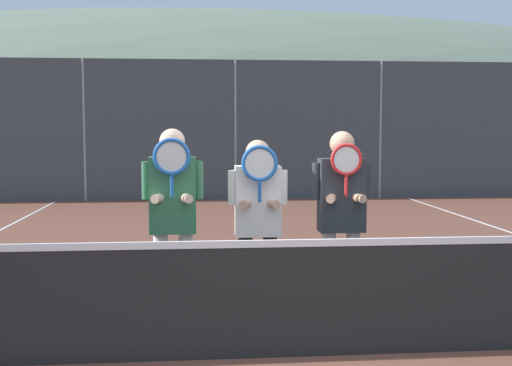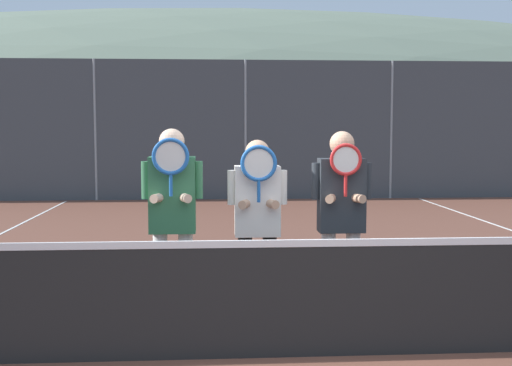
{
  "view_description": "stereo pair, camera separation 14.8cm",
  "coord_description": "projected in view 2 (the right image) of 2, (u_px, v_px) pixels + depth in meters",
  "views": [
    {
      "loc": [
        -0.95,
        -4.87,
        1.8
      ],
      "look_at": [
        -0.41,
        1.08,
        1.28
      ],
      "focal_mm": 45.0,
      "sensor_mm": 36.0,
      "label": 1
    },
    {
      "loc": [
        -0.8,
        -4.88,
        1.8
      ],
      "look_at": [
        -0.41,
        1.08,
        1.28
      ],
      "focal_mm": 45.0,
      "sensor_mm": 36.0,
      "label": 2
    }
  ],
  "objects": [
    {
      "name": "ground_plane",
      "position": [
        316.0,
        356.0,
        5.06
      ],
      "size": [
        120.0,
        120.0,
        0.0
      ],
      "primitive_type": "plane",
      "color": "brown"
    },
    {
      "name": "hill_distant",
      "position": [
        222.0,
        148.0,
        57.98
      ],
      "size": [
        113.38,
        62.99,
        22.05
      ],
      "color": "slate",
      "rests_on": "ground_plane"
    },
    {
      "name": "clubhouse_building",
      "position": [
        279.0,
        125.0,
        23.08
      ],
      "size": [
        23.75,
        5.5,
        3.74
      ],
      "color": "beige",
      "rests_on": "ground_plane"
    },
    {
      "name": "fence_back",
      "position": [
        246.0,
        130.0,
        16.05
      ],
      "size": [
        22.35,
        0.06,
        3.48
      ],
      "color": "gray",
      "rests_on": "ground_plane"
    },
    {
      "name": "tennis_net",
      "position": [
        317.0,
        296.0,
        5.02
      ],
      "size": [
        11.87,
        0.09,
        1.03
      ],
      "color": "gray",
      "rests_on": "ground_plane"
    },
    {
      "name": "player_leftmost",
      "position": [
        172.0,
        209.0,
        5.74
      ],
      "size": [
        0.55,
        0.34,
        1.79
      ],
      "color": "white",
      "rests_on": "ground_plane"
    },
    {
      "name": "player_center_left",
      "position": [
        257.0,
        214.0,
        5.86
      ],
      "size": [
        0.55,
        0.34,
        1.69
      ],
      "color": "black",
      "rests_on": "ground_plane"
    },
    {
      "name": "player_center_right",
      "position": [
        341.0,
        210.0,
        5.85
      ],
      "size": [
        0.55,
        0.34,
        1.77
      ],
      "color": "white",
      "rests_on": "ground_plane"
    },
    {
      "name": "car_far_left",
      "position": [
        26.0,
        160.0,
        18.12
      ],
      "size": [
        4.63,
        2.08,
        1.75
      ],
      "color": "silver",
      "rests_on": "ground_plane"
    },
    {
      "name": "car_left_of_center",
      "position": [
        219.0,
        158.0,
        18.0
      ],
      "size": [
        4.59,
        2.07,
        1.87
      ],
      "color": "#B2B7BC",
      "rests_on": "ground_plane"
    },
    {
      "name": "car_center",
      "position": [
        406.0,
        157.0,
        18.7
      ],
      "size": [
        4.59,
        1.91,
        1.88
      ],
      "color": "black",
      "rests_on": "ground_plane"
    }
  ]
}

